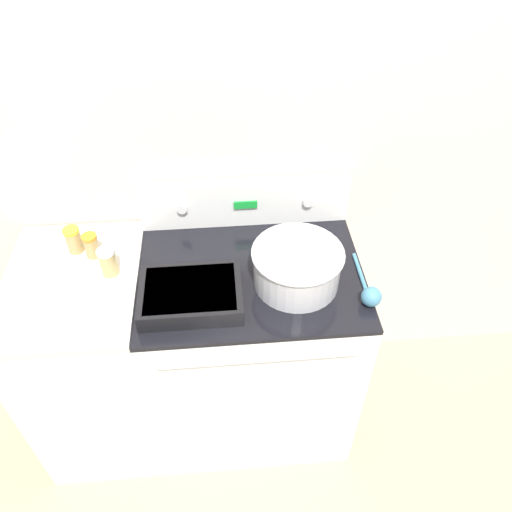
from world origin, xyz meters
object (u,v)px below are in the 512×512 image
at_px(spice_jar_yellow_cap, 74,240).
at_px(spice_jar_white_cap, 108,262).
at_px(ladle, 370,294).
at_px(casserole_dish, 191,294).
at_px(spice_jar_orange_cap, 91,246).
at_px(mixing_bowl, 297,265).

bearing_deg(spice_jar_yellow_cap, spice_jar_white_cap, -42.76).
xyz_separation_m(ladle, spice_jar_white_cap, (-0.89, 0.20, 0.04)).
bearing_deg(casserole_dish, spice_jar_orange_cap, 145.38).
bearing_deg(spice_jar_white_cap, mixing_bowl, -7.76).
bearing_deg(ladle, spice_jar_orange_cap, 162.86).
relative_size(casserole_dish, ladle, 1.26).
bearing_deg(ladle, casserole_dish, 175.44).
distance_m(mixing_bowl, spice_jar_white_cap, 0.66).
relative_size(ladle, spice_jar_white_cap, 2.53).
height_order(spice_jar_white_cap, spice_jar_orange_cap, spice_jar_white_cap).
bearing_deg(mixing_bowl, spice_jar_white_cap, 172.24).
bearing_deg(casserole_dish, ladle, -4.56).
xyz_separation_m(casserole_dish, ladle, (0.60, -0.05, -0.01)).
bearing_deg(mixing_bowl, spice_jar_orange_cap, 165.57).
relative_size(mixing_bowl, spice_jar_orange_cap, 3.34).
distance_m(casserole_dish, spice_jar_orange_cap, 0.44).
bearing_deg(casserole_dish, spice_jar_yellow_cap, 146.63).
bearing_deg(spice_jar_white_cap, spice_jar_yellow_cap, 137.24).
relative_size(mixing_bowl, ladle, 1.16).
height_order(casserole_dish, spice_jar_white_cap, spice_jar_white_cap).
bearing_deg(ladle, spice_jar_white_cap, 167.39).
height_order(mixing_bowl, spice_jar_white_cap, mixing_bowl).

